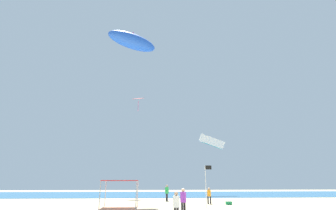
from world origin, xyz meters
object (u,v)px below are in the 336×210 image
at_px(person_leftmost, 183,199).
at_px(cooler_box, 229,203).
at_px(kite_diamond_red, 138,99).
at_px(kite_inflatable_blue, 133,41).
at_px(canopy_tent, 121,182).
at_px(banner_flag, 206,182).
at_px(person_near_tent, 167,192).
at_px(person_rightmost, 176,204).
at_px(kite_parafoil_white, 212,142).
at_px(person_central, 209,194).

bearing_deg(person_leftmost, cooler_box, -175.77).
bearing_deg(kite_diamond_red, cooler_box, 138.42).
distance_m(person_leftmost, kite_inflatable_blue, 25.18).
relative_size(canopy_tent, banner_flag, 0.86).
relative_size(person_near_tent, person_rightmost, 1.13).
bearing_deg(banner_flag, person_near_tent, 109.72).
distance_m(canopy_tent, person_leftmost, 7.46).
distance_m(canopy_tent, person_rightmost, 9.46).
distance_m(banner_flag, kite_diamond_red, 24.44).
bearing_deg(cooler_box, person_near_tent, 136.67).
bearing_deg(kite_inflatable_blue, kite_parafoil_white, -169.05).
relative_size(person_near_tent, kite_parafoil_white, 0.38).
relative_size(person_rightmost, kite_inflatable_blue, 0.21).
height_order(person_rightmost, kite_inflatable_blue, kite_inflatable_blue).
bearing_deg(person_central, kite_inflatable_blue, 134.24).
height_order(banner_flag, kite_diamond_red, kite_diamond_red).
relative_size(kite_diamond_red, kite_parafoil_white, 0.54).
xyz_separation_m(canopy_tent, person_central, (8.67, 3.25, -1.24)).
distance_m(person_leftmost, kite_parafoil_white, 29.51).
distance_m(person_near_tent, person_rightmost, 15.87).
height_order(person_near_tent, cooler_box, person_near_tent).
xyz_separation_m(person_near_tent, cooler_box, (5.69, -5.37, -0.89)).
distance_m(kite_diamond_red, kite_parafoil_white, 15.17).
relative_size(person_rightmost, kite_parafoil_white, 0.34).
xyz_separation_m(kite_inflatable_blue, kite_parafoil_white, (13.84, 12.94, -12.18)).
bearing_deg(cooler_box, person_leftmost, -125.51).
bearing_deg(cooler_box, person_central, 144.57).
relative_size(person_central, cooler_box, 2.76).
distance_m(person_near_tent, kite_inflatable_blue, 20.79).
xyz_separation_m(banner_flag, kite_parafoil_white, (6.07, 22.33, 6.93)).
relative_size(banner_flag, kite_parafoil_white, 0.75).
xyz_separation_m(person_near_tent, kite_inflatable_blue, (-4.81, 1.13, 20.19)).
relative_size(person_rightmost, kite_diamond_red, 0.63).
relative_size(person_near_tent, kite_inflatable_blue, 0.24).
bearing_deg(person_near_tent, canopy_tent, 165.25).
height_order(person_leftmost, cooler_box, person_leftmost).
xyz_separation_m(person_central, kite_parafoil_white, (4.98, 18.27, 8.15)).
bearing_deg(kite_diamond_red, person_leftmost, 117.65).
xyz_separation_m(cooler_box, kite_parafoil_white, (3.33, 19.44, 8.90)).
distance_m(person_near_tent, person_central, 5.83).
bearing_deg(kite_diamond_red, person_central, 135.77).
bearing_deg(kite_diamond_red, person_rightmost, 114.86).
xyz_separation_m(canopy_tent, person_leftmost, (4.92, -5.49, -1.16)).
distance_m(person_leftmost, person_central, 9.51).
bearing_deg(kite_diamond_red, canopy_tent, 105.59).
distance_m(kite_inflatable_blue, kite_parafoil_white, 22.52).
bearing_deg(person_rightmost, banner_flag, 128.46).
height_order(person_near_tent, person_rightmost, person_near_tent).
height_order(person_near_tent, kite_inflatable_blue, kite_inflatable_blue).
distance_m(banner_flag, cooler_box, 4.43).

